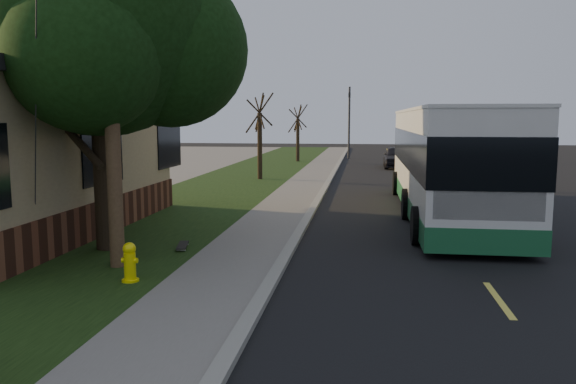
# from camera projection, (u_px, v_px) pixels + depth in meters

# --- Properties ---
(ground) EXTENTS (120.00, 120.00, 0.00)m
(ground) POSITION_uv_depth(u_px,v_px,m) (268.00, 291.00, 10.11)
(ground) COLOR black
(ground) RESTS_ON ground
(road) EXTENTS (8.00, 80.00, 0.01)m
(road) POSITION_uv_depth(u_px,v_px,m) (431.00, 208.00, 19.40)
(road) COLOR black
(road) RESTS_ON ground
(curb) EXTENTS (0.25, 80.00, 0.12)m
(curb) POSITION_uv_depth(u_px,v_px,m) (316.00, 204.00, 19.93)
(curb) COLOR gray
(curb) RESTS_ON ground
(sidewalk) EXTENTS (2.00, 80.00, 0.08)m
(sidewalk) POSITION_uv_depth(u_px,v_px,m) (288.00, 204.00, 20.07)
(sidewalk) COLOR slate
(sidewalk) RESTS_ON ground
(grass_verge) EXTENTS (5.00, 80.00, 0.07)m
(grass_verge) POSITION_uv_depth(u_px,v_px,m) (193.00, 202.00, 20.53)
(grass_verge) COLOR black
(grass_verge) RESTS_ON ground
(fire_hydrant) EXTENTS (0.32, 0.32, 0.74)m
(fire_hydrant) POSITION_uv_depth(u_px,v_px,m) (130.00, 262.00, 10.40)
(fire_hydrant) COLOR #FFED0D
(fire_hydrant) RESTS_ON grass_verge
(utility_pole) EXTENTS (2.86, 3.21, 9.07)m
(utility_pole) POSITION_uv_depth(u_px,v_px,m) (108.00, 38.00, 10.93)
(utility_pole) COLOR #473321
(utility_pole) RESTS_ON ground
(leafy_tree) EXTENTS (6.30, 6.00, 7.80)m
(leafy_tree) POSITION_uv_depth(u_px,v_px,m) (104.00, 25.00, 12.60)
(leafy_tree) COLOR black
(leafy_tree) RESTS_ON grass_verge
(bare_tree_near) EXTENTS (1.38, 1.21, 4.31)m
(bare_tree_near) POSITION_uv_depth(u_px,v_px,m) (260.00, 137.00, 27.98)
(bare_tree_near) COLOR black
(bare_tree_near) RESTS_ON grass_verge
(bare_tree_far) EXTENTS (1.38, 1.21, 4.03)m
(bare_tree_far) POSITION_uv_depth(u_px,v_px,m) (298.00, 134.00, 39.73)
(bare_tree_far) COLOR black
(bare_tree_far) RESTS_ON grass_verge
(traffic_signal) EXTENTS (0.18, 0.22, 5.50)m
(traffic_signal) POSITION_uv_depth(u_px,v_px,m) (349.00, 118.00, 43.04)
(traffic_signal) COLOR #2D2D30
(traffic_signal) RESTS_ON ground
(transit_bus) EXTENTS (2.89, 12.51, 3.38)m
(transit_bus) POSITION_uv_depth(u_px,v_px,m) (447.00, 159.00, 17.88)
(transit_bus) COLOR silver
(transit_bus) RESTS_ON ground
(skateboard_main) EXTENTS (0.39, 0.90, 0.08)m
(skateboard_main) POSITION_uv_depth(u_px,v_px,m) (183.00, 245.00, 13.13)
(skateboard_main) COLOR black
(skateboard_main) RESTS_ON grass_verge
(dumpster) EXTENTS (2.05, 1.88, 1.46)m
(dumpster) POSITION_uv_depth(u_px,v_px,m) (50.00, 183.00, 20.13)
(dumpster) COLOR black
(dumpster) RESTS_ON building_lot
(distant_car) EXTENTS (1.69, 4.11, 1.39)m
(distant_car) POSITION_uv_depth(u_px,v_px,m) (397.00, 157.00, 35.30)
(distant_car) COLOR black
(distant_car) RESTS_ON ground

